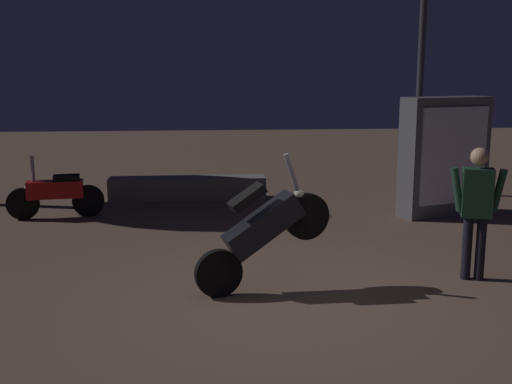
# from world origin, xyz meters

# --- Properties ---
(ground_plane) EXTENTS (40.00, 40.00, 0.00)m
(ground_plane) POSITION_xyz_m (0.00, 0.00, 0.00)
(ground_plane) COLOR brown
(motorcycle_black_foreground) EXTENTS (1.63, 0.55, 1.63)m
(motorcycle_black_foreground) POSITION_xyz_m (-0.26, 0.38, 0.74)
(motorcycle_black_foreground) COLOR black
(motorcycle_black_foreground) RESTS_ON ground_plane
(motorcycle_red_parked_left) EXTENTS (1.66, 0.43, 1.11)m
(motorcycle_red_parked_left) POSITION_xyz_m (-3.52, 4.40, 0.44)
(motorcycle_red_parked_left) COLOR black
(motorcycle_red_parked_left) RESTS_ON ground_plane
(person_rider_beside) EXTENTS (0.66, 0.34, 1.66)m
(person_rider_beside) POSITION_xyz_m (2.38, 0.57, 0.99)
(person_rider_beside) COLOR black
(person_rider_beside) RESTS_ON ground_plane
(streetlamp_near) EXTENTS (0.36, 0.36, 5.34)m
(streetlamp_near) POSITION_xyz_m (3.48, 6.02, 3.36)
(streetlamp_near) COLOR #38383D
(streetlamp_near) RESTS_ON ground_plane
(kiosk_billboard) EXTENTS (1.68, 0.95, 2.10)m
(kiosk_billboard) POSITION_xyz_m (3.31, 4.07, 1.05)
(kiosk_billboard) COLOR #595960
(kiosk_billboard) RESTS_ON ground_plane
(planter_wall_low) EXTENTS (3.11, 0.50, 0.45)m
(planter_wall_low) POSITION_xyz_m (-1.25, 5.82, 0.23)
(planter_wall_low) COLOR gray
(planter_wall_low) RESTS_ON ground_plane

